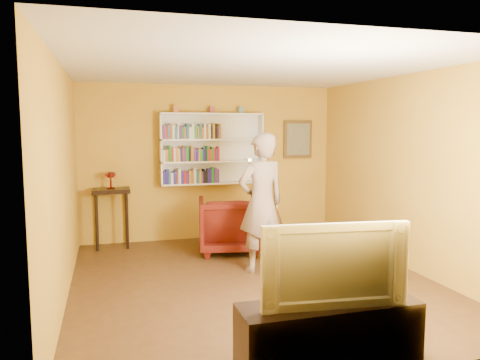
# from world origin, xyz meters

# --- Properties ---
(room_shell) EXTENTS (5.30, 5.80, 2.88)m
(room_shell) POSITION_xyz_m (0.00, 0.00, 1.02)
(room_shell) COLOR #412915
(room_shell) RESTS_ON ground
(bookshelf) EXTENTS (1.80, 0.29, 1.23)m
(bookshelf) POSITION_xyz_m (0.00, 2.41, 1.59)
(bookshelf) COLOR white
(bookshelf) RESTS_ON room_shell
(books_row_lower) EXTENTS (0.96, 0.19, 0.26)m
(books_row_lower) POSITION_xyz_m (-0.37, 2.30, 1.13)
(books_row_lower) COLOR navy
(books_row_lower) RESTS_ON bookshelf
(books_row_middle) EXTENTS (0.96, 0.19, 0.27)m
(books_row_middle) POSITION_xyz_m (-0.38, 2.30, 1.51)
(books_row_middle) COLOR silver
(books_row_middle) RESTS_ON bookshelf
(books_row_upper) EXTENTS (1.02, 0.19, 0.27)m
(books_row_upper) POSITION_xyz_m (-0.34, 2.30, 1.89)
(books_row_upper) COLOR #50297D
(books_row_upper) RESTS_ON bookshelf
(ornament_left) EXTENTS (0.09, 0.09, 0.12)m
(ornament_left) POSITION_xyz_m (-0.62, 2.35, 2.27)
(ornament_left) COLOR #A95730
(ornament_left) RESTS_ON bookshelf
(ornament_centre) EXTENTS (0.08, 0.08, 0.11)m
(ornament_centre) POSITION_xyz_m (-0.00, 2.35, 2.27)
(ornament_centre) COLOR #973238
(ornament_centre) RESTS_ON bookshelf
(ornament_right) EXTENTS (0.08, 0.08, 0.11)m
(ornament_right) POSITION_xyz_m (0.52, 2.35, 2.27)
(ornament_right) COLOR slate
(ornament_right) RESTS_ON bookshelf
(framed_painting) EXTENTS (0.55, 0.05, 0.70)m
(framed_painting) POSITION_xyz_m (1.65, 2.46, 1.75)
(framed_painting) COLOR #503816
(framed_painting) RESTS_ON room_shell
(console_table) EXTENTS (0.60, 0.46, 0.98)m
(console_table) POSITION_xyz_m (-1.71, 2.25, 0.81)
(console_table) COLOR black
(console_table) RESTS_ON ground
(ruby_lustre) EXTENTS (0.17, 0.17, 0.28)m
(ruby_lustre) POSITION_xyz_m (-1.71, 2.25, 1.17)
(ruby_lustre) COLOR maroon
(ruby_lustre) RESTS_ON console_table
(armchair) EXTENTS (1.09, 1.11, 0.87)m
(armchair) POSITION_xyz_m (0.07, 1.45, 0.44)
(armchair) COLOR #3F0604
(armchair) RESTS_ON ground
(person) EXTENTS (0.77, 0.58, 1.90)m
(person) POSITION_xyz_m (0.25, 0.37, 0.95)
(person) COLOR #7B665A
(person) RESTS_ON ground
(game_remote) EXTENTS (0.04, 0.15, 0.04)m
(game_remote) POSITION_xyz_m (-0.06, -0.02, 1.57)
(game_remote) COLOR white
(game_remote) RESTS_ON person
(tv_cabinet) EXTENTS (1.52, 0.45, 0.54)m
(tv_cabinet) POSITION_xyz_m (-0.04, -2.25, 0.27)
(tv_cabinet) COLOR black
(tv_cabinet) RESTS_ON ground
(television) EXTENTS (1.21, 0.28, 0.69)m
(television) POSITION_xyz_m (-0.04, -2.25, 0.89)
(television) COLOR black
(television) RESTS_ON tv_cabinet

